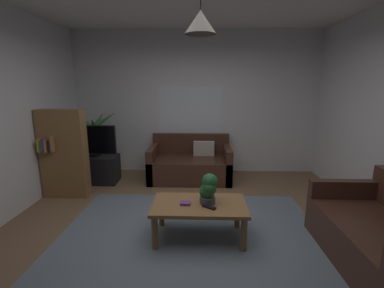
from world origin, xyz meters
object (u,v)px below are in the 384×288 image
Objects in this scene: remote_on_table_0 at (209,207)px; potted_plant_on_table at (208,188)px; couch_under_window at (190,165)px; potted_palm_corner at (96,148)px; pendant_lamp at (200,22)px; tv_stand at (93,169)px; tv at (90,141)px; bookshelf_corner at (63,154)px; coffee_table at (199,209)px; book_on_table_0 at (185,203)px.

remote_on_table_0 is 0.46× the size of potted_plant_on_table.
potted_palm_corner is (-1.90, 0.23, 0.27)m from couch_under_window.
potted_palm_corner is 2.35× the size of pendant_lamp.
potted_palm_corner is (-0.12, 0.48, 0.29)m from tv_stand.
tv reaches higher than potted_plant_on_table.
coffee_table is at bearing -27.99° from bookshelf_corner.
potted_plant_on_table is at bearing -26.49° from bookshelf_corner.
coffee_table is at bearing 153.43° from pendant_lamp.
potted_plant_on_table is 3.12m from potted_palm_corner.
couch_under_window is 9.47× the size of remote_on_table_0.
tv_stand is 0.64× the size of bookshelf_corner.
bookshelf_corner reaches higher than couch_under_window.
pendant_lamp is (0.18, -2.02, 2.10)m from couch_under_window.
remote_on_table_0 is 0.17× the size of tv.
coffee_table is at bearing -84.81° from couch_under_window.
potted_palm_corner is at bearing 134.39° from potted_plant_on_table.
couch_under_window is 1.80m from tv_stand.
tv_stand reaches higher than remote_on_table_0.
book_on_table_0 is 0.08× the size of bookshelf_corner.
book_on_table_0 is 2.56m from tv.
pendant_lamp reaches higher than couch_under_window.
coffee_table is 3.07m from potted_palm_corner.
bookshelf_corner reaches higher than coffee_table.
tv_stand is 3.39m from pendant_lamp.
remote_on_table_0 is at bearing -29.05° from bookshelf_corner.
tv reaches higher than book_on_table_0.
remote_on_table_0 is 2.81m from tv.
potted_palm_corner is (-0.12, 0.50, -0.25)m from tv.
tv is (-2.07, 1.86, 0.35)m from remote_on_table_0.
coffee_table is 2.65m from tv_stand.
bookshelf_corner is at bearing -106.36° from tv_stand.
coffee_table is at bearing -47.26° from potted_palm_corner.
remote_on_table_0 is at bearing -88.24° from potted_plant_on_table.
couch_under_window is 2.05m from potted_plant_on_table.
pendant_lamp is at bearing -169.22° from potted_plant_on_table.
potted_plant_on_table is 0.27× the size of potted_palm_corner.
book_on_table_0 is (0.03, -2.05, 0.17)m from couch_under_window.
tv_stand is at bearing -172.09° from couch_under_window.
potted_palm_corner reaches higher than remote_on_table_0.
coffee_table is 1.20× the size of tv_stand.
tv is at bearing 135.38° from book_on_table_0.
potted_palm_corner is 1.12m from bookshelf_corner.
bookshelf_corner is 2.95m from pendant_lamp.
tv is (0.00, -0.02, 0.54)m from tv_stand.
tv_stand is at bearing 90.00° from tv.
potted_palm_corner is 0.92× the size of bookshelf_corner.
potted_plant_on_table is at bearing -40.29° from tv_stand.
bookshelf_corner is at bearing 152.01° from coffee_table.
tv_stand is 0.80m from bookshelf_corner.
coffee_table is 2.46m from bookshelf_corner.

